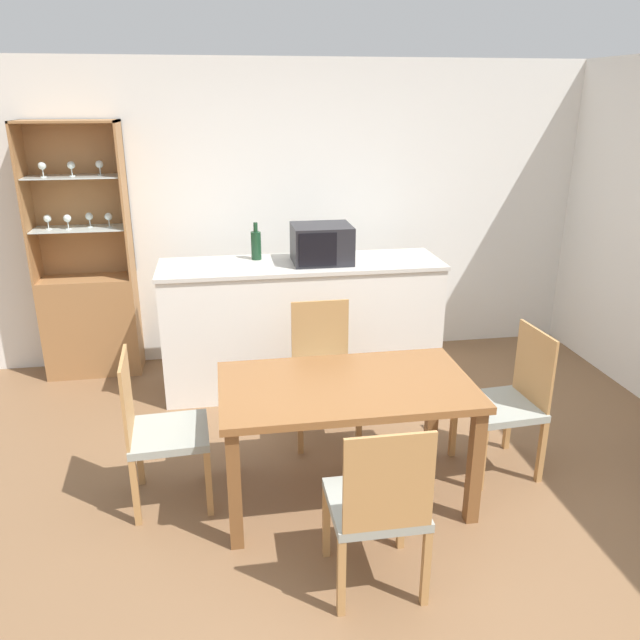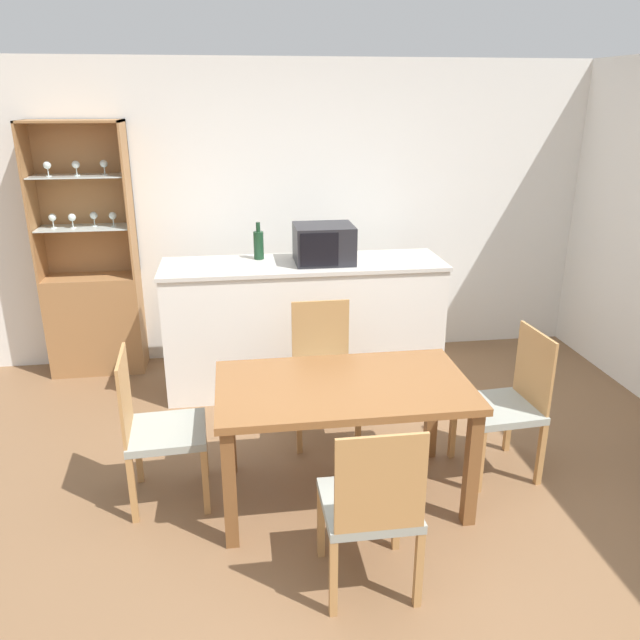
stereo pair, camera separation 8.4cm
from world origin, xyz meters
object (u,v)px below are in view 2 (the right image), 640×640
at_px(dining_chair_head_far, 323,372).
at_px(wine_bottle, 259,244).
at_px(dining_chair_head_near, 371,506).
at_px(display_cabinet, 94,303).
at_px(dining_chair_side_right_far, 507,404).
at_px(dining_table, 343,399).
at_px(microwave, 324,244).
at_px(dining_chair_side_left_far, 158,429).

xyz_separation_m(dining_chair_head_far, wine_bottle, (-0.37, 0.97, 0.69)).
bearing_deg(dining_chair_head_near, display_cabinet, 121.70).
bearing_deg(dining_chair_side_right_far, dining_table, 92.75).
xyz_separation_m(dining_chair_side_right_far, dining_chair_head_far, (-1.05, 0.62, 0.00)).
bearing_deg(microwave, dining_chair_side_left_far, -129.37).
distance_m(dining_table, dining_chair_side_right_far, 1.07).
height_order(dining_chair_head_near, microwave, microwave).
bearing_deg(wine_bottle, dining_chair_head_near, -81.39).
height_order(dining_chair_head_near, dining_chair_head_far, same).
bearing_deg(wine_bottle, dining_chair_side_left_far, -112.91).
bearing_deg(dining_table, dining_chair_head_far, 90.01).
distance_m(dining_chair_side_left_far, microwave, 1.98).
relative_size(display_cabinet, wine_bottle, 7.10).
xyz_separation_m(dining_chair_side_right_far, microwave, (-0.93, 1.42, 0.72)).
bearing_deg(wine_bottle, dining_chair_head_far, -68.90).
relative_size(dining_table, microwave, 3.17).
bearing_deg(display_cabinet, dining_chair_side_left_far, -70.36).
relative_size(display_cabinet, microwave, 4.63).
relative_size(dining_chair_head_near, dining_chair_side_right_far, 1.00).
height_order(dining_chair_side_left_far, dining_chair_head_far, same).
bearing_deg(display_cabinet, dining_chair_head_near, -58.38).
xyz_separation_m(display_cabinet, dining_chair_head_near, (1.76, -2.86, -0.14)).
height_order(dining_chair_head_far, wine_bottle, wine_bottle).
bearing_deg(dining_chair_side_right_far, microwave, 29.13).
distance_m(dining_table, microwave, 1.64).
distance_m(dining_chair_side_left_far, dining_chair_head_far, 1.22).
bearing_deg(dining_chair_side_right_far, dining_chair_side_left_far, 86.01).
height_order(dining_chair_side_right_far, microwave, microwave).
bearing_deg(dining_chair_side_left_far, dining_table, 80.47).
relative_size(dining_chair_side_left_far, wine_bottle, 3.17).
bearing_deg(dining_chair_side_right_far, dining_chair_head_near, 125.74).
bearing_deg(dining_chair_side_left_far, dining_chair_head_far, 118.00).
bearing_deg(display_cabinet, wine_bottle, -15.57).
height_order(dining_chair_head_far, microwave, microwave).
xyz_separation_m(display_cabinet, dining_table, (1.76, -2.10, 0.03)).
relative_size(dining_chair_head_near, wine_bottle, 3.17).
relative_size(display_cabinet, dining_chair_head_far, 2.24).
distance_m(dining_chair_side_right_far, wine_bottle, 2.24).
distance_m(dining_chair_side_right_far, microwave, 1.84).
distance_m(dining_chair_side_left_far, wine_bottle, 1.87).
relative_size(display_cabinet, dining_table, 1.46).
height_order(dining_table, dining_chair_head_far, dining_chair_head_far).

